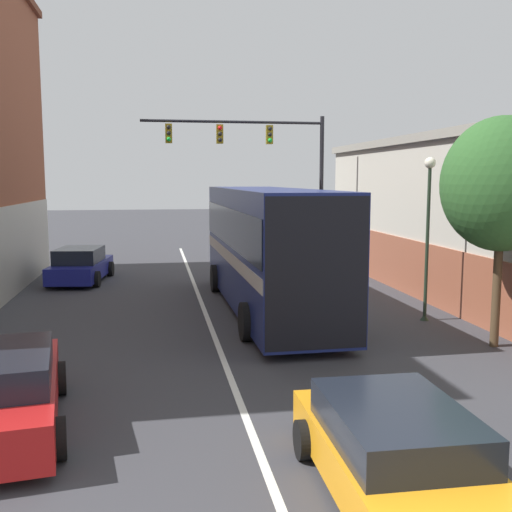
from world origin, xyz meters
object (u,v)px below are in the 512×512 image
object	(u,v)px
street_lamp	(428,225)
parked_car_left_mid	(81,266)
street_tree_near	(502,185)
bus	(267,243)
parked_car_left_near	(5,392)
traffic_signal_gantry	(265,157)
hatchback_foreground	(401,459)

from	to	relation	value
street_lamp	parked_car_left_mid	bearing A→B (deg)	141.37
street_lamp	street_tree_near	size ratio (longest dim) A/B	0.84
parked_car_left_mid	bus	bearing A→B (deg)	-128.15
parked_car_left_near	parked_car_left_mid	bearing A→B (deg)	-6.02
street_lamp	street_tree_near	world-z (taller)	street_tree_near
bus	parked_car_left_mid	xyz separation A→B (m)	(-6.44, 6.50, -1.48)
bus	street_lamp	size ratio (longest dim) A/B	2.35
bus	traffic_signal_gantry	size ratio (longest dim) A/B	1.41
hatchback_foreground	parked_car_left_mid	world-z (taller)	parked_car_left_mid
parked_car_left_near	parked_car_left_mid	xyz separation A→B (m)	(-0.50, 14.73, -0.00)
parked_car_left_mid	traffic_signal_gantry	xyz separation A→B (m)	(7.75, 1.07, 4.42)
traffic_signal_gantry	hatchback_foreground	bearing A→B (deg)	-95.21
traffic_signal_gantry	street_tree_near	bearing A→B (deg)	-74.50
bus	street_lamp	xyz separation A→B (m)	(4.31, -2.10, 0.66)
hatchback_foreground	street_tree_near	xyz separation A→B (m)	(5.21, 6.45, 3.40)
bus	street_tree_near	world-z (taller)	street_tree_near
traffic_signal_gantry	street_lamp	bearing A→B (deg)	-72.71
street_lamp	traffic_signal_gantry	bearing A→B (deg)	107.29
parked_car_left_near	parked_car_left_mid	distance (m)	14.74
parked_car_left_mid	traffic_signal_gantry	bearing A→B (deg)	-75.02
hatchback_foreground	street_tree_near	world-z (taller)	street_tree_near
hatchback_foreground	street_lamp	xyz separation A→B (m)	(4.74, 9.34, 2.21)
parked_car_left_near	street_tree_near	bearing A→B (deg)	-81.08
traffic_signal_gantry	street_lamp	size ratio (longest dim) A/B	1.67
parked_car_left_near	traffic_signal_gantry	xyz separation A→B (m)	(7.24, 15.81, 4.42)
bus	street_lamp	bearing A→B (deg)	-116.75
street_tree_near	bus	bearing A→B (deg)	133.85
parked_car_left_mid	street_tree_near	distance (m)	16.40
hatchback_foreground	parked_car_left_mid	size ratio (longest dim) A/B	1.05
street_lamp	street_tree_near	distance (m)	3.16
parked_car_left_near	street_lamp	size ratio (longest dim) A/B	1.00
parked_car_left_near	parked_car_left_mid	size ratio (longest dim) A/B	1.05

